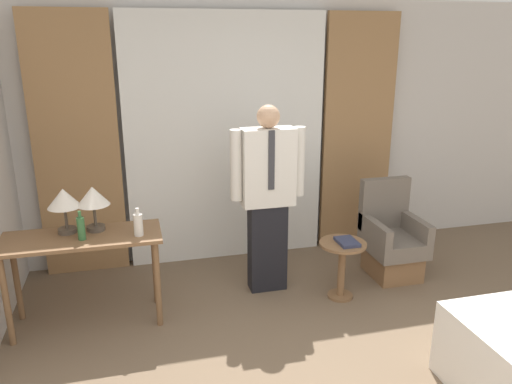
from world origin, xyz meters
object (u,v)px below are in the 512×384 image
at_px(bottle_by_lamp, 81,228).
at_px(book, 347,242).
at_px(table_lamp_left, 64,201).
at_px(bottle_near_edge, 138,224).
at_px(person, 268,194).
at_px(armchair, 391,242).
at_px(side_table, 342,260).
at_px(desk, 83,250).
at_px(table_lamp_right, 93,198).

relative_size(bottle_by_lamp, book, 1.01).
relative_size(table_lamp_left, bottle_near_edge, 1.62).
bearing_deg(book, bottle_by_lamp, 177.88).
bearing_deg(book, table_lamp_left, 173.71).
xyz_separation_m(person, armchair, (1.30, -0.02, -0.61)).
distance_m(bottle_by_lamp, armchair, 2.97).
height_order(bottle_by_lamp, side_table, bottle_by_lamp).
xyz_separation_m(table_lamp_left, bottle_near_edge, (0.57, -0.20, -0.18)).
distance_m(desk, table_lamp_left, 0.43).
height_order(armchair, side_table, armchair).
height_order(table_lamp_right, bottle_near_edge, table_lamp_right).
height_order(table_lamp_right, book, table_lamp_right).
height_order(table_lamp_right, side_table, table_lamp_right).
height_order(bottle_by_lamp, book, bottle_by_lamp).
height_order(desk, table_lamp_left, table_lamp_left).
bearing_deg(book, person, 150.03).
relative_size(armchair, book, 4.04).
relative_size(desk, bottle_near_edge, 5.44).
height_order(desk, table_lamp_right, table_lamp_right).
bearing_deg(armchair, book, -151.64).
relative_size(table_lamp_right, side_table, 0.69).
bearing_deg(desk, person, 7.38).
bearing_deg(book, side_table, 138.82).
bearing_deg(person, desk, -172.62).
xyz_separation_m(table_lamp_right, bottle_near_edge, (0.34, -0.20, -0.18)).
bearing_deg(bottle_near_edge, side_table, -1.16).
bearing_deg(person, table_lamp_right, -175.93).
height_order(table_lamp_left, table_lamp_right, same).
bearing_deg(bottle_near_edge, person, 14.81).
relative_size(desk, table_lamp_right, 3.35).
bearing_deg(desk, bottle_by_lamp, -78.69).
distance_m(person, armchair, 1.43).
bearing_deg(bottle_by_lamp, table_lamp_left, 125.58).
relative_size(table_lamp_right, bottle_near_edge, 1.62).
xyz_separation_m(bottle_near_edge, armchair, (2.47, 0.29, -0.54)).
distance_m(bottle_by_lamp, person, 1.64).
xyz_separation_m(desk, bottle_by_lamp, (0.02, -0.08, 0.22)).
relative_size(armchair, side_table, 1.75).
bearing_deg(person, bottle_near_edge, -165.19).
distance_m(desk, table_lamp_right, 0.43).
bearing_deg(bottle_by_lamp, book, -2.12).
bearing_deg(bottle_by_lamp, person, 10.09).
distance_m(table_lamp_left, armchair, 3.12).
bearing_deg(person, armchair, -0.70).
distance_m(desk, book, 2.28).
bearing_deg(side_table, bottle_by_lamp, 178.48).
bearing_deg(table_lamp_left, book, -6.29).
height_order(desk, book, desk).
xyz_separation_m(side_table, book, (0.03, -0.02, 0.19)).
bearing_deg(book, bottle_near_edge, 178.09).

